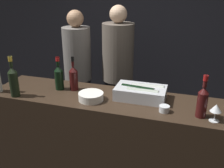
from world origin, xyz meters
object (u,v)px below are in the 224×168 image
(red_wine_bottle_black_foil, at_px, (74,77))
(person_in_hoodie, at_px, (78,67))
(person_blond_tee, at_px, (118,67))
(wine_glass, at_px, (216,109))
(ice_bin_with_bottles, at_px, (141,92))
(candle_votive, at_px, (164,109))
(bowl_white, at_px, (91,96))
(red_wine_bottle_tall, at_px, (203,100))
(champagne_bottle, at_px, (13,80))
(red_wine_bottle_burgundy, at_px, (59,76))

(red_wine_bottle_black_foil, xyz_separation_m, person_in_hoodie, (-0.39, 0.92, -0.21))
(person_blond_tee, bearing_deg, wine_glass, -38.24)
(red_wine_bottle_black_foil, height_order, person_blond_tee, person_blond_tee)
(person_in_hoodie, xyz_separation_m, person_blond_tee, (0.54, 0.04, 0.03))
(ice_bin_with_bottles, height_order, person_blond_tee, person_blond_tee)
(red_wine_bottle_black_foil, bearing_deg, person_blond_tee, 81.06)
(candle_votive, bearing_deg, bowl_white, 177.21)
(person_in_hoodie, bearing_deg, ice_bin_with_bottles, 117.10)
(person_blond_tee, bearing_deg, red_wine_bottle_tall, -39.92)
(ice_bin_with_bottles, xyz_separation_m, person_in_hoodie, (-1.02, 0.92, -0.15))
(wine_glass, relative_size, red_wine_bottle_tall, 0.41)
(ice_bin_with_bottles, bearing_deg, red_wine_bottle_black_foil, 179.51)
(red_wine_bottle_black_foil, bearing_deg, bowl_white, -34.71)
(candle_votive, distance_m, red_wine_bottle_black_foil, 0.88)
(red_wine_bottle_black_foil, height_order, person_in_hoodie, person_in_hoodie)
(wine_glass, bearing_deg, red_wine_bottle_tall, 157.69)
(person_in_hoodie, distance_m, person_blond_tee, 0.54)
(ice_bin_with_bottles, distance_m, person_in_hoodie, 1.38)
(red_wine_bottle_tall, bearing_deg, red_wine_bottle_black_foil, 170.44)
(ice_bin_with_bottles, height_order, red_wine_bottle_black_foil, red_wine_bottle_black_foil)
(wine_glass, xyz_separation_m, red_wine_bottle_tall, (-0.09, 0.04, 0.03))
(ice_bin_with_bottles, distance_m, red_wine_bottle_black_foil, 0.64)
(red_wine_bottle_tall, distance_m, red_wine_bottle_black_foil, 1.13)
(bowl_white, relative_size, champagne_bottle, 0.59)
(champagne_bottle, distance_m, person_in_hoodie, 1.22)
(bowl_white, height_order, candle_votive, bowl_white)
(ice_bin_with_bottles, xyz_separation_m, person_blond_tee, (-0.48, 0.96, -0.12))
(candle_votive, height_order, red_wine_bottle_burgundy, red_wine_bottle_burgundy)
(bowl_white, relative_size, red_wine_bottle_burgundy, 0.68)
(red_wine_bottle_tall, distance_m, person_blond_tee, 1.51)
(bowl_white, height_order, person_blond_tee, person_blond_tee)
(candle_votive, distance_m, red_wine_bottle_tall, 0.29)
(wine_glass, relative_size, person_blond_tee, 0.08)
(red_wine_bottle_tall, relative_size, champagne_bottle, 0.91)
(person_in_hoodie, bearing_deg, red_wine_bottle_black_foil, 92.11)
(red_wine_bottle_tall, bearing_deg, bowl_white, 178.28)
(candle_votive, relative_size, person_in_hoodie, 0.05)
(red_wine_bottle_burgundy, relative_size, champagne_bottle, 0.87)
(ice_bin_with_bottles, distance_m, wine_glass, 0.62)
(bowl_white, distance_m, red_wine_bottle_tall, 0.89)
(wine_glass, xyz_separation_m, candle_votive, (-0.36, 0.03, -0.07))
(red_wine_bottle_tall, xyz_separation_m, person_in_hoodie, (-1.51, 1.10, -0.22))
(ice_bin_with_bottles, relative_size, bowl_white, 2.00)
(candle_votive, height_order, champagne_bottle, champagne_bottle)
(red_wine_bottle_burgundy, xyz_separation_m, person_blond_tee, (0.29, 0.98, -0.18))
(red_wine_bottle_tall, bearing_deg, person_blond_tee, 130.27)
(ice_bin_with_bottles, height_order, bowl_white, ice_bin_with_bottles)
(red_wine_bottle_burgundy, bearing_deg, bowl_white, -20.11)
(bowl_white, xyz_separation_m, red_wine_bottle_black_foil, (-0.23, 0.16, 0.09))
(ice_bin_with_bottles, relative_size, red_wine_bottle_black_foil, 1.35)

